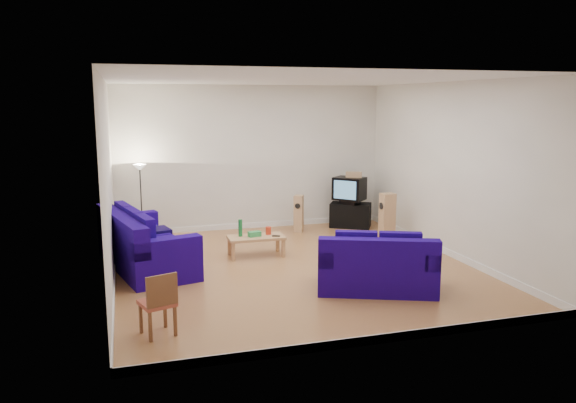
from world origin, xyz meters
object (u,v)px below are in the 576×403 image
object	(u,v)px
sofa_three_seat	(143,247)
sofa_loveseat	(377,269)
television	(349,189)
coffee_table	(256,239)
tv_stand	(350,215)

from	to	relation	value
sofa_three_seat	sofa_loveseat	world-z (taller)	sofa_three_seat
television	sofa_three_seat	bearing A→B (deg)	-111.39
sofa_three_seat	coffee_table	distance (m)	2.06
coffee_table	tv_stand	world-z (taller)	tv_stand
sofa_loveseat	television	distance (m)	4.38
coffee_table	tv_stand	bearing A→B (deg)	33.92
tv_stand	television	world-z (taller)	television
coffee_table	tv_stand	distance (m)	3.17
coffee_table	television	world-z (taller)	television
tv_stand	sofa_three_seat	bearing A→B (deg)	-127.27
sofa_loveseat	sofa_three_seat	bearing A→B (deg)	168.38
coffee_table	television	bearing A→B (deg)	34.21
television	coffee_table	bearing A→B (deg)	-99.81
sofa_three_seat	television	bearing A→B (deg)	98.54
tv_stand	television	distance (m)	0.62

